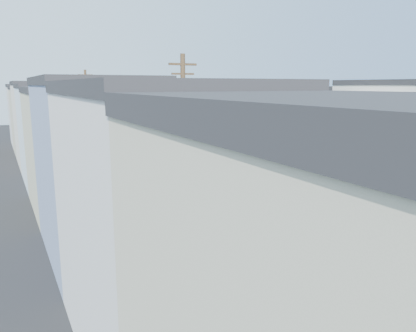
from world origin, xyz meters
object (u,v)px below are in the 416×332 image
tree_d (115,128)px  fedex_truck (223,166)px  parked_right_b (384,216)px  utility_pole_far (88,116)px  utility_pole_near (184,147)px  parked_left_c (213,223)px  parked_left_b (353,312)px  parked_left_d (143,180)px  lead_sedan (191,160)px  parked_right_d (186,150)px  tree_b (232,168)px  tree_c (159,143)px  tree_e (79,113)px  tree_far_r (186,120)px  parked_right_c (226,164)px

tree_d → fedex_truck: (8.21, -4.68, -3.29)m
parked_right_b → utility_pole_far: bearing=108.1°
utility_pole_near → parked_left_c: (1.40, -0.85, -4.39)m
parked_left_c → parked_left_b: bearing=-90.6°
parked_left_d → parked_left_b: bearing=-86.7°
fedex_truck → lead_sedan: size_ratio=1.32×
parked_left_d → parked_right_d: bearing=55.5°
tree_b → parked_right_d: 31.74m
tree_c → parked_right_d: 23.71m
tree_e → parked_left_d: (1.40, -19.61, -4.49)m
parked_left_d → tree_c: bearing=-96.9°
tree_far_r → parked_left_c: 32.02m
tree_e → tree_d: bearing=-90.0°
tree_d → parked_right_b: (11.20, -19.03, -4.14)m
tree_e → parked_right_b: 37.64m
utility_pole_near → lead_sedan: size_ratio=2.22×
tree_d → parked_right_b: bearing=-59.5°
parked_right_d → tree_far_r: bearing=66.2°
tree_d → parked_left_b: (1.40, -25.74, -4.15)m
tree_e → parked_right_d: tree_e is taller
tree_far_r → fedex_truck: 19.67m
parked_left_b → parked_left_c: bearing=89.1°
utility_pole_near → parked_right_b: 12.85m
utility_pole_near → tree_b: bearing=-90.0°
utility_pole_far → parked_right_d: 12.19m
tree_b → parked_left_c: 6.15m
fedex_truck → parked_right_b: bearing=-77.3°
utility_pole_far → parked_right_c: utility_pole_far is taller
lead_sedan → parked_left_c: 20.36m
parked_right_c → parked_left_d: bearing=-164.3°
tree_c → tree_d: bearing=90.0°
tree_b → parked_left_d: size_ratio=1.73×
tree_d → utility_pole_far: bearing=90.0°
tree_far_r → fedex_truck: size_ratio=0.94×
tree_b → utility_pole_far: 31.18m
fedex_truck → lead_sedan: bearing=86.0°
tree_e → lead_sedan: tree_e is taller
tree_far_r → parked_left_b: bearing=-106.5°
tree_d → lead_sedan: 10.47m
utility_pole_near → lead_sedan: utility_pole_near is taller
tree_d → fedex_truck: 10.00m
lead_sedan → parked_left_b: parked_left_b is taller
tree_e → parked_right_b: tree_e is taller
utility_pole_far → parked_right_c: bearing=-45.7°
utility_pole_near → parked_left_d: bearing=83.1°
tree_b → parked_right_b: bearing=3.6°
tree_b → parked_right_b: size_ratio=1.47×
tree_c → tree_d: tree_d is taller
tree_b → fedex_truck: tree_b is taller
tree_c → utility_pole_near: utility_pole_near is taller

